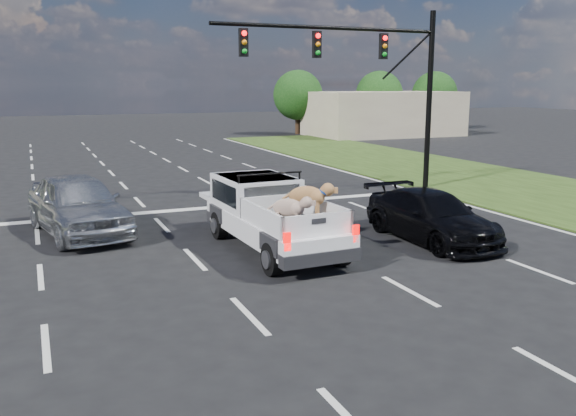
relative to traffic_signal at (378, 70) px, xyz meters
name	(u,v)px	position (x,y,z in m)	size (l,w,h in m)	color
ground	(334,303)	(-7.20, -10.50, -4.73)	(160.00, 160.00, 0.00)	black
road_markings	(231,230)	(-7.20, -3.94, -4.72)	(17.75, 60.00, 0.01)	silver
grass_shoulder_right	(576,200)	(5.80, -4.50, -4.70)	(8.00, 60.00, 0.06)	#263D13
traffic_signal	(378,70)	(0.00, 0.00, 0.00)	(9.11, 0.31, 7.00)	black
building_right	(383,114)	(14.80, 23.50, -2.93)	(12.00, 7.00, 3.60)	#BDB090
tree_far_d	(298,95)	(8.80, 27.50, -1.44)	(4.20, 4.20, 5.40)	#332114
tree_far_e	(379,95)	(16.80, 27.50, -1.44)	(4.20, 4.20, 5.40)	#332114
tree_far_f	(434,94)	(22.80, 27.50, -1.44)	(4.20, 4.20, 5.40)	#332114
pickup_truck	(271,214)	(-6.86, -6.30, -3.79)	(2.19, 5.36, 1.98)	black
silver_sedan	(78,204)	(-11.32, -2.65, -3.87)	(2.03, 5.04, 1.72)	#B4B7BB
black_coupe	(431,216)	(-2.53, -7.18, -4.05)	(1.88, 4.63, 1.34)	black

